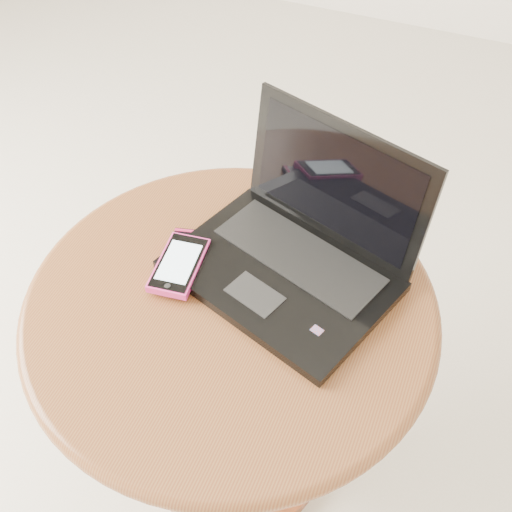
% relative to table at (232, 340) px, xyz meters
% --- Properties ---
extents(table, '(0.64, 0.64, 0.51)m').
position_rel_table_xyz_m(table, '(0.00, 0.00, 0.00)').
color(table, '#5A2515').
rests_on(table, ground).
extents(laptop, '(0.39, 0.35, 0.22)m').
position_rel_table_xyz_m(laptop, '(0.07, 0.10, 0.15)').
color(laptop, black).
rests_on(laptop, table).
extents(phone_black, '(0.08, 0.12, 0.01)m').
position_rel_table_xyz_m(phone_black, '(-0.10, 0.05, 0.11)').
color(phone_black, black).
rests_on(phone_black, table).
extents(phone_pink, '(0.08, 0.13, 0.01)m').
position_rel_table_xyz_m(phone_pink, '(-0.10, 0.02, 0.13)').
color(phone_pink, '#D92E82').
rests_on(phone_pink, phone_black).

